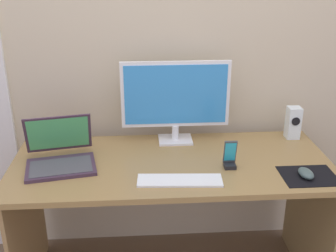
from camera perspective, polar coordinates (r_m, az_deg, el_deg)
The scene contains 9 objects.
wall_back at distance 2.26m, azimuth -0.26°, elevation 11.89°, with size 6.00×0.04×2.50m, color beige.
desk at distance 2.11m, azimuth 0.49°, elevation -8.29°, with size 1.56×0.66×0.73m.
monitor at distance 2.17m, azimuth 1.05°, elevation 3.83°, with size 0.57×0.14×0.44m.
speaker_right at distance 2.37m, azimuth 16.81°, elevation 0.44°, with size 0.07×0.07×0.18m.
laptop at distance 2.06m, azimuth -14.60°, elevation -3.93°, with size 0.37×0.36×0.22m.
keyboard_external at distance 1.87m, azimuth 1.63°, elevation -7.49°, with size 0.38×0.11×0.01m, color white.
mousepad at distance 2.02m, azimuth 18.76°, elevation -6.50°, with size 0.25×0.20×0.00m, color black.
mouse at distance 1.99m, azimuth 18.42°, elevation -6.18°, with size 0.06×0.10×0.04m, color #435753.
phone_in_dock at distance 1.99m, azimuth 8.50°, elevation -4.36°, with size 0.06×0.05×0.14m.
Camera 1 is at (-0.14, -1.81, 1.66)m, focal length 44.38 mm.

